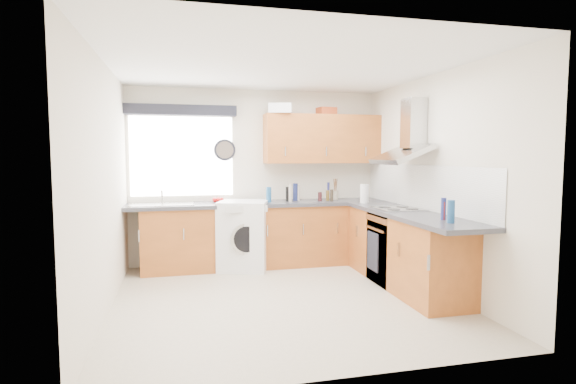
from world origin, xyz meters
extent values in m
plane|color=beige|center=(0.00, 0.00, 0.00)|extent=(3.60, 3.60, 0.00)
cube|color=white|center=(0.00, 0.00, 2.50)|extent=(3.60, 3.60, 0.02)
cube|color=silver|center=(0.00, 1.80, 1.25)|extent=(3.60, 0.02, 2.50)
cube|color=silver|center=(0.00, -1.80, 1.25)|extent=(3.60, 0.02, 2.50)
cube|color=silver|center=(-1.80, 0.00, 1.25)|extent=(0.02, 3.60, 2.50)
cube|color=silver|center=(1.80, 0.00, 1.25)|extent=(0.02, 3.60, 2.50)
cube|color=white|center=(-1.05, 1.79, 1.55)|extent=(1.40, 0.02, 1.10)
cube|color=black|center=(-1.05, 1.70, 2.18)|extent=(1.50, 0.18, 0.14)
cube|color=white|center=(1.79, 0.30, 1.18)|extent=(0.01, 3.00, 0.54)
cube|color=#934B1D|center=(-0.10, 1.51, 0.43)|extent=(3.00, 0.58, 0.86)
cube|color=#934B1D|center=(1.50, 1.50, 0.43)|extent=(0.60, 0.60, 0.86)
cube|color=#934B1D|center=(1.51, 0.15, 0.43)|extent=(0.58, 2.10, 0.86)
cube|color=#2E2F35|center=(0.00, 1.50, 0.89)|extent=(3.60, 0.62, 0.05)
cube|color=#2E2F35|center=(1.50, 0.00, 0.89)|extent=(0.62, 2.42, 0.05)
cube|color=black|center=(1.50, 0.30, 0.42)|extent=(0.56, 0.58, 0.85)
cube|color=#AFAFAF|center=(1.50, 0.30, 0.92)|extent=(0.52, 0.52, 0.01)
cube|color=#934B1D|center=(0.95, 1.62, 1.80)|extent=(1.70, 0.35, 0.70)
cube|color=white|center=(-0.25, 1.40, 0.47)|extent=(0.80, 0.78, 0.94)
cylinder|color=black|center=(-0.46, 1.76, 1.64)|extent=(0.31, 0.04, 0.31)
cube|color=white|center=(0.30, 1.52, 2.22)|extent=(0.37, 0.31, 0.13)
cube|color=#C64C20|center=(1.04, 1.72, 2.21)|extent=(0.28, 0.25, 0.12)
cylinder|color=tan|center=(1.15, 1.61, 0.97)|extent=(0.09, 0.09, 0.13)
cylinder|color=white|center=(1.37, 1.05, 1.04)|extent=(0.15, 0.15, 0.26)
cylinder|color=navy|center=(1.04, 1.59, 1.04)|extent=(0.04, 0.04, 0.26)
cylinder|color=#AD9E93|center=(0.58, 1.60, 1.02)|extent=(0.04, 0.04, 0.22)
cylinder|color=#161D4B|center=(0.54, 1.60, 1.03)|extent=(0.07, 0.07, 0.25)
cylinder|color=black|center=(0.40, 1.54, 1.01)|extent=(0.05, 0.05, 0.21)
cylinder|color=#351316|center=(0.86, 1.45, 0.97)|extent=(0.06, 0.06, 0.13)
cylinder|color=#A6998E|center=(0.42, 1.43, 1.03)|extent=(0.05, 0.05, 0.25)
cylinder|color=brown|center=(0.99, 1.47, 0.98)|extent=(0.05, 0.05, 0.15)
cylinder|color=black|center=(1.01, 1.37, 0.99)|extent=(0.04, 0.04, 0.17)
cylinder|color=navy|center=(0.12, 1.47, 1.02)|extent=(0.07, 0.07, 0.21)
cylinder|color=navy|center=(1.48, -0.83, 1.02)|extent=(0.07, 0.07, 0.22)
cylinder|color=navy|center=(1.53, -0.62, 1.02)|extent=(0.05, 0.05, 0.23)
cylinder|color=maroon|center=(1.53, -0.63, 1.00)|extent=(0.05, 0.05, 0.19)
camera|label=1|loc=(-1.06, -4.67, 1.57)|focal=28.00mm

